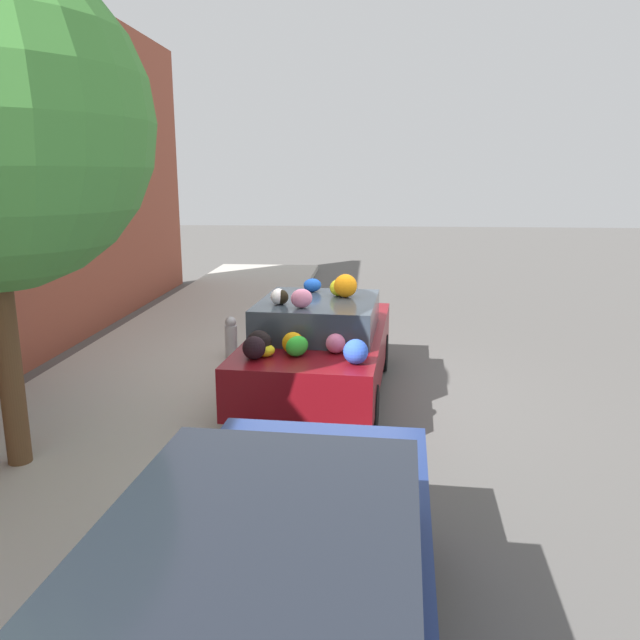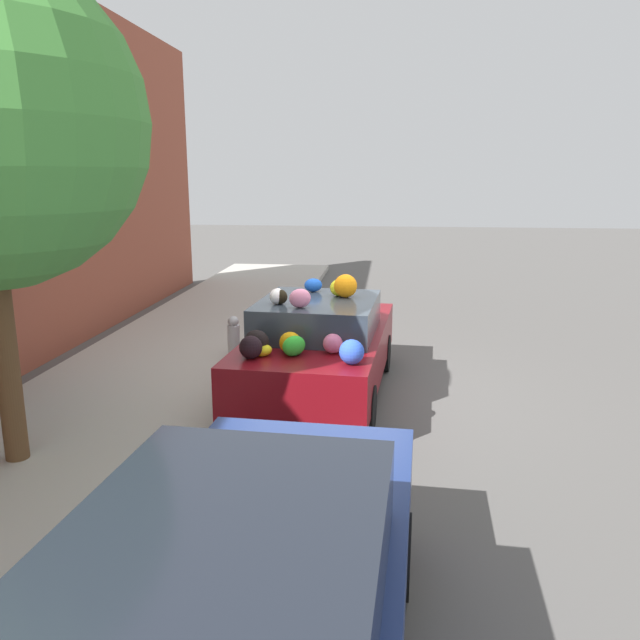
{
  "view_description": "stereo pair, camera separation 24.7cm",
  "coord_description": "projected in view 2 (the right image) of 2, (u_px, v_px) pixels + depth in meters",
  "views": [
    {
      "loc": [
        -8.51,
        -0.64,
        3.09
      ],
      "look_at": [
        0.0,
        0.06,
        1.09
      ],
      "focal_mm": 35.0,
      "sensor_mm": 36.0,
      "label": 1
    },
    {
      "loc": [
        -8.49,
        -0.88,
        3.09
      ],
      "look_at": [
        0.0,
        0.06,
        1.09
      ],
      "focal_mm": 35.0,
      "sensor_mm": 36.0,
      "label": 2
    }
  ],
  "objects": [
    {
      "name": "art_car",
      "position": [
        319.0,
        344.0,
        8.8
      ],
      "size": [
        4.12,
        2.06,
        1.74
      ],
      "rotation": [
        0.0,
        0.0,
        -0.07
      ],
      "color": "maroon",
      "rests_on": "ground"
    },
    {
      "name": "ground_plane",
      "position": [
        324.0,
        393.0,
        9.01
      ],
      "size": [
        60.0,
        60.0,
        0.0
      ],
      "primitive_type": "plane",
      "color": "#565451"
    },
    {
      "name": "sidewalk_curb",
      "position": [
        144.0,
        382.0,
        9.29
      ],
      "size": [
        24.0,
        3.2,
        0.15
      ],
      "color": "#B2ADA3",
      "rests_on": "ground"
    },
    {
      "name": "fire_hydrant",
      "position": [
        234.0,
        337.0,
        10.19
      ],
      "size": [
        0.2,
        0.2,
        0.7
      ],
      "color": "#B2B2B7",
      "rests_on": "sidewalk_curb"
    },
    {
      "name": "parked_car_plain",
      "position": [
        239.0,
        622.0,
        3.32
      ],
      "size": [
        4.51,
        1.97,
        1.48
      ],
      "rotation": [
        0.0,
        0.0,
        -0.06
      ],
      "color": "navy",
      "rests_on": "ground"
    }
  ]
}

